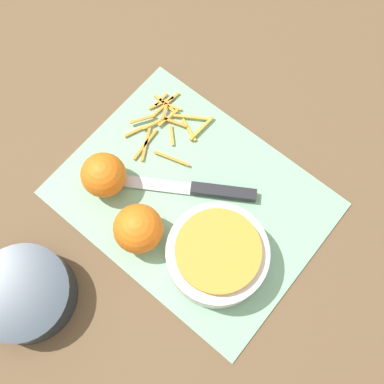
# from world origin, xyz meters

# --- Properties ---
(ground_plane) EXTENTS (4.00, 4.00, 0.00)m
(ground_plane) POSITION_xyz_m (0.00, 0.00, 0.00)
(ground_plane) COLOR brown
(cutting_board) EXTENTS (0.45, 0.34, 0.01)m
(cutting_board) POSITION_xyz_m (0.00, 0.00, 0.00)
(cutting_board) COLOR #84B793
(cutting_board) RESTS_ON ground_plane
(bowl_speckled) EXTENTS (0.16, 0.16, 0.07)m
(bowl_speckled) POSITION_xyz_m (-0.10, 0.06, 0.04)
(bowl_speckled) COLOR silver
(bowl_speckled) RESTS_ON cutting_board
(bowl_dark) EXTENTS (0.15, 0.15, 0.06)m
(bowl_dark) POSITION_xyz_m (0.10, 0.30, 0.03)
(bowl_dark) COLOR #1E2833
(bowl_dark) RESTS_ON ground_plane
(knife) EXTENTS (0.25, 0.17, 0.02)m
(knife) POSITION_xyz_m (-0.01, -0.02, 0.01)
(knife) COLOR #232328
(knife) RESTS_ON cutting_board
(orange_left) EXTENTS (0.08, 0.08, 0.08)m
(orange_left) POSITION_xyz_m (0.13, 0.07, 0.04)
(orange_left) COLOR orange
(orange_left) RESTS_ON cutting_board
(orange_right) EXTENTS (0.08, 0.08, 0.08)m
(orange_right) POSITION_xyz_m (0.02, 0.11, 0.05)
(orange_right) COLOR orange
(orange_right) RESTS_ON cutting_board
(peel_pile) EXTENTS (0.14, 0.16, 0.01)m
(peel_pile) POSITION_xyz_m (0.13, -0.08, 0.01)
(peel_pile) COLOR orange
(peel_pile) RESTS_ON cutting_board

